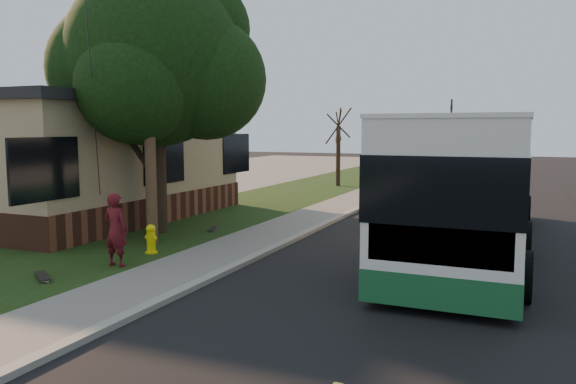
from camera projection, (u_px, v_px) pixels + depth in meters
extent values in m
plane|color=black|center=(242.00, 265.00, 13.21)|extent=(120.00, 120.00, 0.00)
cube|color=black|center=(464.00, 216.00, 20.79)|extent=(8.00, 80.00, 0.01)
cube|color=gray|center=(359.00, 208.00, 22.34)|extent=(0.25, 80.00, 0.12)
cube|color=slate|center=(335.00, 207.00, 22.74)|extent=(2.00, 80.00, 0.08)
cube|color=black|center=(258.00, 203.00, 24.10)|extent=(5.00, 80.00, 0.07)
cube|color=slate|center=(78.00, 193.00, 28.00)|extent=(15.00, 80.00, 0.04)
cylinder|color=yellow|center=(151.00, 242.00, 14.18)|extent=(0.22, 0.22, 0.55)
sphere|color=yellow|center=(151.00, 229.00, 14.15)|extent=(0.24, 0.24, 0.24)
cylinder|color=yellow|center=(151.00, 238.00, 14.17)|extent=(0.30, 0.10, 0.10)
cylinder|color=yellow|center=(151.00, 238.00, 14.17)|extent=(0.10, 0.18, 0.10)
cylinder|color=yellow|center=(151.00, 252.00, 14.21)|extent=(0.32, 0.32, 0.04)
cylinder|color=#473321|center=(148.00, 77.00, 14.90)|extent=(0.30, 0.30, 9.00)
cylinder|color=#2D2D30|center=(93.00, 105.00, 14.33)|extent=(2.52, 3.21, 7.60)
cylinder|color=black|center=(157.00, 167.00, 16.90)|extent=(0.56, 0.56, 4.00)
sphere|color=black|center=(154.00, 58.00, 16.54)|extent=(5.20, 5.20, 5.20)
sphere|color=black|center=(206.00, 79.00, 16.61)|extent=(3.60, 3.60, 3.60)
sphere|color=black|center=(113.00, 69.00, 16.68)|extent=(3.80, 3.80, 3.80)
sphere|color=black|center=(135.00, 86.00, 15.34)|extent=(3.20, 3.20, 3.20)
sphere|color=black|center=(165.00, 52.00, 18.01)|extent=(3.40, 3.40, 3.40)
sphere|color=black|center=(201.00, 28.00, 17.18)|extent=(3.00, 3.00, 3.00)
cylinder|color=black|center=(338.00, 156.00, 30.84)|extent=(0.24, 0.24, 3.30)
cylinder|color=black|center=(338.00, 126.00, 30.65)|extent=(1.38, 0.57, 2.01)
cylinder|color=black|center=(338.00, 126.00, 30.65)|extent=(0.74, 1.21, 1.58)
cylinder|color=black|center=(338.00, 126.00, 30.65)|extent=(0.65, 1.05, 1.95)
cylinder|color=black|center=(338.00, 126.00, 30.65)|extent=(1.28, 0.53, 1.33)
cylinder|color=black|center=(338.00, 126.00, 30.65)|extent=(0.75, 1.21, 1.70)
cylinder|color=black|center=(395.00, 151.00, 41.63)|extent=(0.24, 0.24, 3.03)
cylinder|color=black|center=(395.00, 130.00, 41.46)|extent=(1.38, 0.57, 2.01)
cylinder|color=black|center=(395.00, 130.00, 41.46)|extent=(0.74, 1.21, 1.58)
cylinder|color=black|center=(395.00, 130.00, 41.46)|extent=(0.65, 1.05, 1.95)
cylinder|color=black|center=(395.00, 130.00, 41.46)|extent=(1.28, 0.53, 1.33)
cylinder|color=black|center=(395.00, 130.00, 41.46)|extent=(0.75, 1.21, 1.70)
cylinder|color=#2D2D30|center=(451.00, 135.00, 43.79)|extent=(0.16, 0.16, 5.50)
imported|color=black|center=(451.00, 112.00, 43.59)|extent=(0.18, 0.22, 1.10)
cube|color=silver|center=(474.00, 175.00, 14.98)|extent=(2.65, 12.74, 2.87)
cube|color=#18572D|center=(472.00, 230.00, 15.15)|extent=(2.67, 12.76, 0.58)
cube|color=black|center=(474.00, 168.00, 14.96)|extent=(2.69, 12.78, 1.17)
cube|color=black|center=(439.00, 214.00, 9.20)|extent=(2.35, 0.06, 1.70)
cube|color=yellow|center=(442.00, 127.00, 9.05)|extent=(1.70, 0.06, 0.37)
cube|color=#FFF2CC|center=(390.00, 282.00, 9.64)|extent=(0.27, 0.04, 0.16)
cube|color=#FFF2CC|center=(488.00, 292.00, 9.02)|extent=(0.27, 0.04, 0.16)
cube|color=silver|center=(476.00, 121.00, 14.82)|extent=(2.70, 12.79, 0.08)
cylinder|color=black|center=(382.00, 263.00, 11.39)|extent=(0.30, 0.98, 0.98)
cylinder|color=black|center=(524.00, 276.00, 10.36)|extent=(0.30, 0.98, 0.98)
cylinder|color=black|center=(415.00, 233.00, 14.69)|extent=(0.30, 0.98, 0.98)
cylinder|color=black|center=(525.00, 241.00, 13.66)|extent=(0.30, 0.98, 0.98)
cylinder|color=black|center=(445.00, 206.00, 19.93)|extent=(0.30, 0.98, 0.98)
cylinder|color=black|center=(526.00, 210.00, 18.90)|extent=(0.30, 0.98, 0.98)
imported|color=#531017|center=(116.00, 230.00, 12.78)|extent=(0.62, 0.42, 1.69)
cube|color=black|center=(213.00, 228.00, 17.44)|extent=(0.47, 0.75, 0.02)
cylinder|color=silver|center=(212.00, 231.00, 17.19)|extent=(0.17, 0.11, 0.05)
cylinder|color=silver|center=(214.00, 228.00, 17.71)|extent=(0.17, 0.11, 0.05)
cube|color=black|center=(43.00, 276.00, 11.75)|extent=(0.83, 0.68, 0.02)
cylinder|color=silver|center=(45.00, 281.00, 11.50)|extent=(0.16, 0.19, 0.05)
cylinder|color=silver|center=(41.00, 275.00, 12.01)|extent=(0.16, 0.19, 0.05)
cube|color=#133221|center=(63.00, 205.00, 19.44)|extent=(1.53, 1.36, 1.09)
cube|color=#133221|center=(62.00, 188.00, 19.38)|extent=(1.58, 1.42, 0.07)
imported|color=black|center=(449.00, 168.00, 34.61)|extent=(2.25, 4.90, 1.63)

